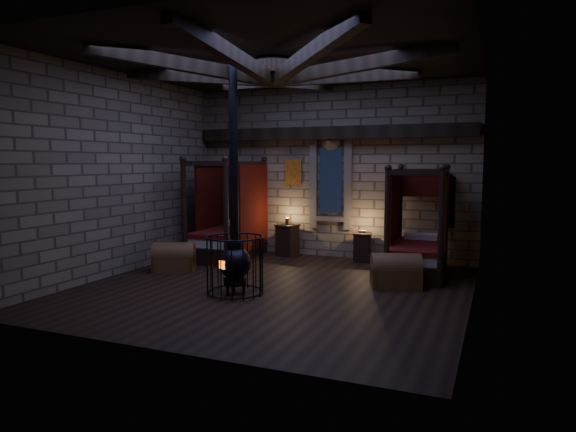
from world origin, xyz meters
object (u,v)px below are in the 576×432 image
at_px(bed_right, 418,249).
at_px(trunk_right, 396,272).
at_px(stove, 235,259).
at_px(trunk_left, 174,258).
at_px(bed_left, 229,234).

bearing_deg(bed_right, trunk_right, -102.06).
xyz_separation_m(trunk_right, stove, (-2.56, -1.58, 0.33)).
bearing_deg(trunk_left, bed_left, 57.55).
bearing_deg(bed_right, trunk_left, -163.80).
bearing_deg(stove, bed_left, 144.89).
bearing_deg(trunk_left, bed_right, -5.08).
height_order(trunk_right, stove, stove).
relative_size(bed_right, trunk_right, 2.12).
xyz_separation_m(bed_right, trunk_right, (-0.21, -1.34, -0.25)).
distance_m(bed_right, trunk_left, 5.21).
distance_m(bed_left, trunk_right, 4.70).
bearing_deg(bed_left, stove, -61.20).
distance_m(bed_left, trunk_left, 1.98).
height_order(bed_left, trunk_left, bed_left).
height_order(bed_left, bed_right, bed_left).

